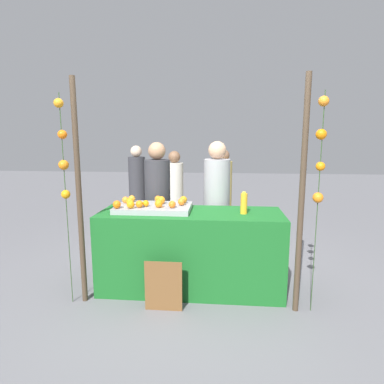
# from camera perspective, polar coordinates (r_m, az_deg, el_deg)

# --- Properties ---
(ground_plane) EXTENTS (24.00, 24.00, 0.00)m
(ground_plane) POSITION_cam_1_polar(r_m,az_deg,el_deg) (3.93, -0.21, -16.41)
(ground_plane) COLOR slate
(stall_counter) EXTENTS (2.04, 0.73, 0.90)m
(stall_counter) POSITION_cam_1_polar(r_m,az_deg,el_deg) (3.76, -0.21, -10.23)
(stall_counter) COLOR #196023
(stall_counter) RESTS_ON ground_plane
(orange_tray) EXTENTS (0.84, 0.52, 0.06)m
(orange_tray) POSITION_cam_1_polar(r_m,az_deg,el_deg) (3.72, -6.76, -2.78)
(orange_tray) COLOR #9EA0A5
(orange_tray) RESTS_ON stall_counter
(orange_0) EXTENTS (0.08, 0.08, 0.08)m
(orange_0) POSITION_cam_1_polar(r_m,az_deg,el_deg) (3.54, -3.51, -2.19)
(orange_0) COLOR orange
(orange_0) RESTS_ON orange_tray
(orange_1) EXTENTS (0.09, 0.09, 0.09)m
(orange_1) POSITION_cam_1_polar(r_m,az_deg,el_deg) (3.72, -10.87, -1.72)
(orange_1) COLOR orange
(orange_1) RESTS_ON orange_tray
(orange_2) EXTENTS (0.08, 0.08, 0.08)m
(orange_2) POSITION_cam_1_polar(r_m,az_deg,el_deg) (3.67, -1.87, -1.75)
(orange_2) COLOR orange
(orange_2) RESTS_ON orange_tray
(orange_3) EXTENTS (0.09, 0.09, 0.09)m
(orange_3) POSITION_cam_1_polar(r_m,az_deg,el_deg) (3.58, -5.87, -2.04)
(orange_3) COLOR orange
(orange_3) RESTS_ON orange_tray
(orange_4) EXTENTS (0.08, 0.08, 0.08)m
(orange_4) POSITION_cam_1_polar(r_m,az_deg,el_deg) (3.87, -11.62, -1.37)
(orange_4) COLOR orange
(orange_4) RESTS_ON orange_tray
(orange_5) EXTENTS (0.08, 0.08, 0.08)m
(orange_5) POSITION_cam_1_polar(r_m,az_deg,el_deg) (3.60, -9.25, -2.10)
(orange_5) COLOR orange
(orange_5) RESTS_ON orange_tray
(orange_6) EXTENTS (0.09, 0.09, 0.09)m
(orange_6) POSITION_cam_1_polar(r_m,az_deg,el_deg) (3.61, -13.09, -2.16)
(orange_6) COLOR orange
(orange_6) RESTS_ON orange_tray
(orange_7) EXTENTS (0.08, 0.08, 0.08)m
(orange_7) POSITION_cam_1_polar(r_m,az_deg,el_deg) (3.87, -6.00, -1.23)
(orange_7) COLOR orange
(orange_7) RESTS_ON orange_tray
(orange_8) EXTENTS (0.09, 0.09, 0.09)m
(orange_8) POSITION_cam_1_polar(r_m,az_deg,el_deg) (3.79, -1.51, -1.36)
(orange_8) COLOR orange
(orange_8) RESTS_ON orange_tray
(orange_9) EXTENTS (0.09, 0.09, 0.09)m
(orange_9) POSITION_cam_1_polar(r_m,az_deg,el_deg) (3.77, -5.43, -1.43)
(orange_9) COLOR orange
(orange_9) RESTS_ON orange_tray
(orange_10) EXTENTS (0.08, 0.08, 0.08)m
(orange_10) POSITION_cam_1_polar(r_m,az_deg,el_deg) (3.93, -10.54, -1.16)
(orange_10) COLOR orange
(orange_10) RESTS_ON orange_tray
(orange_11) EXTENTS (0.09, 0.09, 0.09)m
(orange_11) POSITION_cam_1_polar(r_m,az_deg,el_deg) (3.58, -10.77, -2.19)
(orange_11) COLOR orange
(orange_11) RESTS_ON orange_tray
(orange_12) EXTENTS (0.07, 0.07, 0.07)m
(orange_12) POSITION_cam_1_polar(r_m,az_deg,el_deg) (3.64, -8.14, -2.00)
(orange_12) COLOR orange
(orange_12) RESTS_ON orange_tray
(juice_bottle) EXTENTS (0.07, 0.07, 0.24)m
(juice_bottle) POSITION_cam_1_polar(r_m,az_deg,el_deg) (3.56, 9.12, -1.99)
(juice_bottle) COLOR #F7A823
(juice_bottle) RESTS_ON stall_counter
(chalkboard_sign) EXTENTS (0.38, 0.03, 0.53)m
(chalkboard_sign) POSITION_cam_1_polar(r_m,az_deg,el_deg) (3.39, -5.03, -16.23)
(chalkboard_sign) COLOR brown
(chalkboard_sign) RESTS_ON ground_plane
(vendor_left) EXTENTS (0.33, 0.33, 1.66)m
(vendor_left) POSITION_cam_1_polar(r_m,az_deg,el_deg) (4.32, -6.01, -3.15)
(vendor_left) COLOR #333338
(vendor_left) RESTS_ON ground_plane
(vendor_right) EXTENTS (0.34, 0.34, 1.68)m
(vendor_right) POSITION_cam_1_polar(r_m,az_deg,el_deg) (4.23, 4.33, -3.32)
(vendor_right) COLOR #99999E
(vendor_right) RESTS_ON ground_plane
(crowd_person_0) EXTENTS (0.30, 0.30, 1.49)m
(crowd_person_0) POSITION_cam_1_polar(r_m,az_deg,el_deg) (5.59, -3.06, -0.96)
(crowd_person_0) COLOR beige
(crowd_person_0) RESTS_ON ground_plane
(crowd_person_1) EXTENTS (0.30, 0.30, 1.52)m
(crowd_person_1) POSITION_cam_1_polar(r_m,az_deg,el_deg) (5.65, 5.44, -0.75)
(crowd_person_1) COLOR tan
(crowd_person_1) RESTS_ON ground_plane
(crowd_person_2) EXTENTS (0.31, 0.31, 1.57)m
(crowd_person_2) POSITION_cam_1_polar(r_m,az_deg,el_deg) (6.23, -9.59, 0.33)
(crowd_person_2) COLOR #333338
(crowd_person_2) RESTS_ON ground_plane
(canopy_post_left) EXTENTS (0.06, 0.06, 2.31)m
(canopy_post_left) POSITION_cam_1_polar(r_m,az_deg,el_deg) (3.47, -19.26, -0.41)
(canopy_post_left) COLOR #473828
(canopy_post_left) RESTS_ON ground_plane
(canopy_post_right) EXTENTS (0.06, 0.06, 2.31)m
(canopy_post_right) POSITION_cam_1_polar(r_m,az_deg,el_deg) (3.26, 18.74, -1.03)
(canopy_post_right) COLOR #473828
(canopy_post_right) RESTS_ON ground_plane
(garland_strand_left) EXTENTS (0.11, 0.10, 2.15)m
(garland_strand_left) POSITION_cam_1_polar(r_m,az_deg,el_deg) (3.44, -21.79, 6.45)
(garland_strand_left) COLOR #2D4C23
(garland_strand_left) RESTS_ON ground_plane
(garland_strand_right) EXTENTS (0.11, 0.11, 2.15)m
(garland_strand_right) POSITION_cam_1_polar(r_m,az_deg,el_deg) (3.25, 21.69, 6.46)
(garland_strand_right) COLOR #2D4C23
(garland_strand_right) RESTS_ON ground_plane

